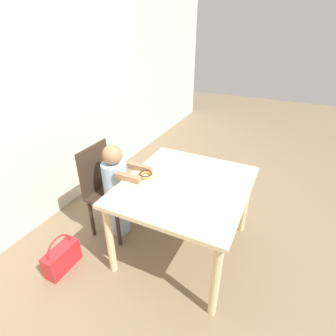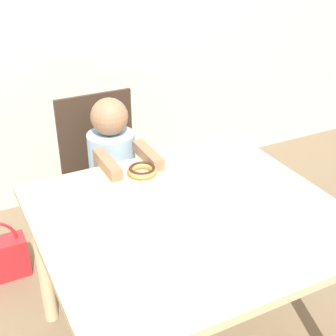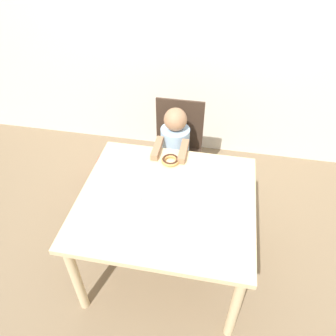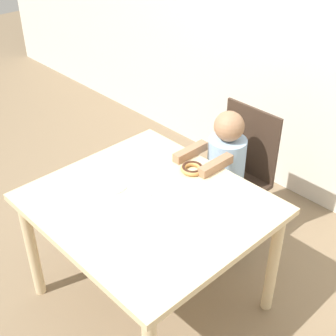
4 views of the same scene
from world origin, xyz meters
name	(u,v)px [view 4 (image 4 of 4)]	position (x,y,z in m)	size (l,w,h in m)	color
ground_plane	(151,298)	(0.00, 0.00, 0.00)	(12.00, 12.00, 0.00)	#7A664C
wall_back	(330,26)	(0.00, 1.49, 1.25)	(8.00, 0.05, 2.50)	silver
dining_table	(149,215)	(0.00, 0.00, 0.61)	(1.09, 0.98, 0.70)	beige
chair	(236,176)	(-0.06, 0.77, 0.45)	(0.39, 0.37, 0.88)	#38281E
child_figure	(224,180)	(-0.06, 0.65, 0.48)	(0.24, 0.44, 0.93)	#99BCE0
donut	(192,168)	(-0.04, 0.35, 0.72)	(0.13, 0.13, 0.03)	tan
napkin	(146,181)	(-0.14, 0.11, 0.70)	(0.24, 0.24, 0.00)	white
handbag	(175,177)	(-0.66, 0.82, 0.12)	(0.32, 0.12, 0.34)	red
plate	(111,185)	(-0.24, -0.05, 0.70)	(0.17, 0.17, 0.01)	silver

